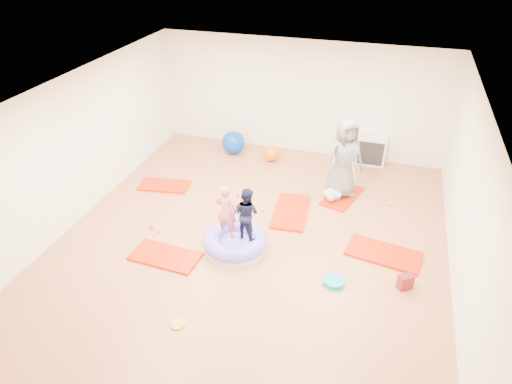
% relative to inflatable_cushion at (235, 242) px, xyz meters
% --- Properties ---
extents(room, '(7.01, 8.01, 2.81)m').
position_rel_inflatable_cushion_xyz_m(room, '(0.22, 0.28, 1.26)').
color(room, '#BE633D').
rests_on(room, ground).
extents(gym_mat_front_left, '(1.24, 0.67, 0.05)m').
position_rel_inflatable_cushion_xyz_m(gym_mat_front_left, '(-1.10, -0.62, -0.12)').
color(gym_mat_front_left, red).
rests_on(gym_mat_front_left, ground).
extents(gym_mat_mid_left, '(1.16, 0.70, 0.05)m').
position_rel_inflatable_cushion_xyz_m(gym_mat_mid_left, '(-2.25, 1.62, -0.12)').
color(gym_mat_mid_left, red).
rests_on(gym_mat_mid_left, ground).
extents(gym_mat_center_back, '(0.77, 1.37, 0.05)m').
position_rel_inflatable_cushion_xyz_m(gym_mat_center_back, '(0.70, 1.43, -0.12)').
color(gym_mat_center_back, red).
rests_on(gym_mat_center_back, ground).
extents(gym_mat_right, '(1.38, 0.85, 0.05)m').
position_rel_inflatable_cushion_xyz_m(gym_mat_right, '(2.60, 0.60, -0.12)').
color(gym_mat_right, red).
rests_on(gym_mat_right, ground).
extents(gym_mat_rear_right, '(0.85, 1.22, 0.05)m').
position_rel_inflatable_cushion_xyz_m(gym_mat_rear_right, '(1.62, 2.33, -0.12)').
color(gym_mat_rear_right, red).
rests_on(gym_mat_rear_right, ground).
extents(inflatable_cushion, '(1.18, 1.18, 0.37)m').
position_rel_inflatable_cushion_xyz_m(inflatable_cushion, '(0.00, 0.00, 0.00)').
color(inflatable_cushion, silver).
rests_on(inflatable_cushion, ground).
extents(child_pink, '(0.38, 0.26, 1.03)m').
position_rel_inflatable_cushion_xyz_m(child_pink, '(-0.14, -0.02, 0.71)').
color(child_pink, '#CA626F').
rests_on(child_pink, inflatable_cushion).
extents(child_navy, '(0.58, 0.51, 0.99)m').
position_rel_inflatable_cushion_xyz_m(child_navy, '(0.21, 0.04, 0.69)').
color(child_navy, black).
rests_on(child_navy, inflatable_cushion).
extents(adult_caregiver, '(1.01, 0.95, 1.73)m').
position_rel_inflatable_cushion_xyz_m(adult_caregiver, '(1.57, 2.38, 0.77)').
color(adult_caregiver, slate).
rests_on(adult_caregiver, gym_mat_rear_right).
extents(infant, '(0.40, 0.40, 0.23)m').
position_rel_inflatable_cushion_xyz_m(infant, '(1.43, 2.11, 0.02)').
color(infant, '#AFCCE6').
rests_on(infant, gym_mat_rear_right).
extents(ball_pit_balls, '(4.48, 3.01, 0.08)m').
position_rel_inflatable_cushion_xyz_m(ball_pit_balls, '(0.32, 1.05, -0.11)').
color(ball_pit_balls, '#368B2D').
rests_on(ball_pit_balls, ground).
extents(exercise_ball_blue, '(0.58, 0.58, 0.58)m').
position_rel_inflatable_cushion_xyz_m(exercise_ball_blue, '(-1.33, 3.65, 0.15)').
color(exercise_ball_blue, '#083AA3').
rests_on(exercise_ball_blue, ground).
extents(exercise_ball_orange, '(0.39, 0.39, 0.39)m').
position_rel_inflatable_cushion_xyz_m(exercise_ball_orange, '(-0.29, 3.52, 0.05)').
color(exercise_ball_orange, '#FB6905').
rests_on(exercise_ball_orange, ground).
extents(infant_play_gym, '(0.70, 0.66, 0.54)m').
position_rel_inflatable_cushion_xyz_m(infant_play_gym, '(1.49, 3.35, 0.21)').
color(infant_play_gym, silver).
rests_on(infant_play_gym, ground).
extents(cube_shelf, '(0.68, 0.34, 0.68)m').
position_rel_inflatable_cushion_xyz_m(cube_shelf, '(2.04, 4.08, 0.20)').
color(cube_shelf, silver).
rests_on(cube_shelf, ground).
extents(balance_disc, '(0.35, 0.35, 0.08)m').
position_rel_inflatable_cushion_xyz_m(balance_disc, '(1.86, -0.40, -0.11)').
color(balance_disc, '#0A8CAC').
rests_on(balance_disc, ground).
extents(backpack, '(0.27, 0.25, 0.27)m').
position_rel_inflatable_cushion_xyz_m(backpack, '(2.98, -0.17, -0.01)').
color(backpack, '#B40B14').
rests_on(backpack, ground).
extents(yellow_toy, '(0.22, 0.22, 0.03)m').
position_rel_inflatable_cushion_xyz_m(yellow_toy, '(-0.22, -1.97, -0.13)').
color(yellow_toy, gold).
rests_on(yellow_toy, ground).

